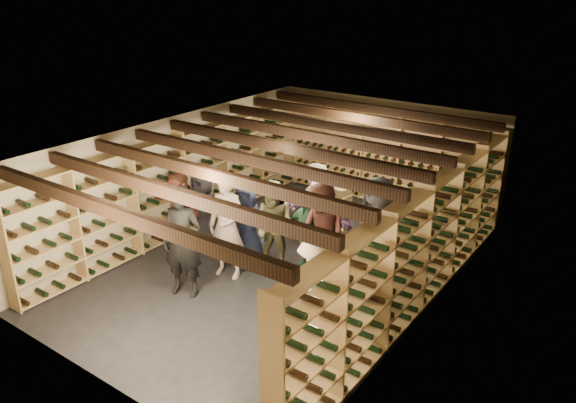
# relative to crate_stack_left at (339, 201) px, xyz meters

# --- Properties ---
(ground) EXTENTS (8.00, 8.00, 0.00)m
(ground) POSITION_rel_crate_stack_left_xyz_m (0.36, -2.56, -0.34)
(ground) COLOR black
(ground) RESTS_ON ground
(walls) EXTENTS (5.52, 8.02, 2.40)m
(walls) POSITION_rel_crate_stack_left_xyz_m (0.36, -2.56, 0.86)
(walls) COLOR tan
(walls) RESTS_ON ground
(ceiling) EXTENTS (5.50, 8.00, 0.01)m
(ceiling) POSITION_rel_crate_stack_left_xyz_m (0.36, -2.56, 2.06)
(ceiling) COLOR beige
(ceiling) RESTS_ON walls
(ceiling_joists) EXTENTS (5.40, 7.12, 0.18)m
(ceiling_joists) POSITION_rel_crate_stack_left_xyz_m (0.36, -2.56, 1.92)
(ceiling_joists) COLOR black
(ceiling_joists) RESTS_ON ground
(wine_rack_left) EXTENTS (0.32, 7.50, 2.15)m
(wine_rack_left) POSITION_rel_crate_stack_left_xyz_m (-2.21, -2.56, 0.74)
(wine_rack_left) COLOR #A1864E
(wine_rack_left) RESTS_ON ground
(wine_rack_right) EXTENTS (0.32, 7.50, 2.15)m
(wine_rack_right) POSITION_rel_crate_stack_left_xyz_m (2.93, -2.56, 0.74)
(wine_rack_right) COLOR #A1864E
(wine_rack_right) RESTS_ON ground
(wine_rack_back) EXTENTS (4.70, 0.30, 2.15)m
(wine_rack_back) POSITION_rel_crate_stack_left_xyz_m (0.36, 1.27, 0.73)
(wine_rack_back) COLOR #A1864E
(wine_rack_back) RESTS_ON ground
(crate_stack_left) EXTENTS (0.55, 0.41, 0.68)m
(crate_stack_left) POSITION_rel_crate_stack_left_xyz_m (0.00, 0.00, 0.00)
(crate_stack_left) COLOR tan
(crate_stack_left) RESTS_ON ground
(crate_stack_right) EXTENTS (0.58, 0.47, 0.51)m
(crate_stack_right) POSITION_rel_crate_stack_left_xyz_m (-0.39, -0.58, -0.08)
(crate_stack_right) COLOR tan
(crate_stack_right) RESTS_ON ground
(crate_loose) EXTENTS (0.51, 0.34, 0.17)m
(crate_loose) POSITION_rel_crate_stack_left_xyz_m (0.43, -0.92, -0.25)
(crate_loose) COLOR tan
(crate_loose) RESTS_ON ground
(person_0) EXTENTS (0.80, 0.55, 1.58)m
(person_0) POSITION_rel_crate_stack_left_xyz_m (-1.28, -2.93, 0.45)
(person_0) COLOR black
(person_0) RESTS_ON ground
(person_1) EXTENTS (0.80, 0.65, 1.90)m
(person_1) POSITION_rel_crate_stack_left_xyz_m (-0.39, -4.33, 0.61)
(person_1) COLOR black
(person_1) RESTS_ON ground
(person_2) EXTENTS (0.91, 0.77, 1.67)m
(person_2) POSITION_rel_crate_stack_left_xyz_m (0.31, -2.77, 0.50)
(person_2) COLOR brown
(person_2) RESTS_ON ground
(person_3) EXTENTS (1.06, 0.68, 1.55)m
(person_3) POSITION_rel_crate_stack_left_xyz_m (1.97, -3.96, 0.44)
(person_3) COLOR beige
(person_3) RESTS_ON ground
(person_4) EXTENTS (0.90, 0.45, 1.48)m
(person_4) POSITION_rel_crate_stack_left_xyz_m (2.43, -4.25, 0.40)
(person_4) COLOR #1F526D
(person_4) RESTS_ON ground
(person_5) EXTENTS (1.44, 0.57, 1.51)m
(person_5) POSITION_rel_crate_stack_left_xyz_m (-1.82, -3.03, 0.42)
(person_5) COLOR brown
(person_5) RESTS_ON ground
(person_6) EXTENTS (0.89, 0.70, 1.59)m
(person_6) POSITION_rel_crate_stack_left_xyz_m (-0.23, -2.89, 0.45)
(person_6) COLOR #1C2444
(person_6) RESTS_ON ground
(person_7) EXTENTS (0.77, 0.58, 1.91)m
(person_7) POSITION_rel_crate_stack_left_xyz_m (-0.21, -3.44, 0.62)
(person_7) COLOR gray
(person_7) RESTS_ON ground
(person_8) EXTENTS (1.07, 0.95, 1.83)m
(person_8) POSITION_rel_crate_stack_left_xyz_m (1.28, -2.73, 0.58)
(person_8) COLOR #48251E
(person_8) RESTS_ON ground
(person_9) EXTENTS (1.09, 0.72, 1.58)m
(person_9) POSITION_rel_crate_stack_left_xyz_m (0.21, -1.26, 0.45)
(person_9) COLOR #B9B7AA
(person_9) RESTS_ON ground
(person_10) EXTENTS (0.94, 0.59, 1.50)m
(person_10) POSITION_rel_crate_stack_left_xyz_m (0.79, -2.50, 0.41)
(person_10) COLOR #285239
(person_10) RESTS_ON ground
(person_11) EXTENTS (1.66, 0.77, 1.72)m
(person_11) POSITION_rel_crate_stack_left_xyz_m (0.78, -1.95, 0.52)
(person_11) COLOR #915D91
(person_11) RESTS_ON ground
(person_12) EXTENTS (1.10, 0.94, 1.91)m
(person_12) POSITION_rel_crate_stack_left_xyz_m (1.97, -2.08, 0.62)
(person_12) COLOR #36373B
(person_12) RESTS_ON ground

